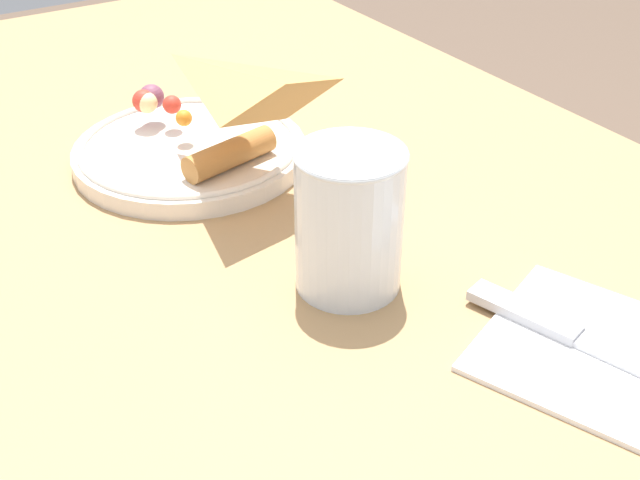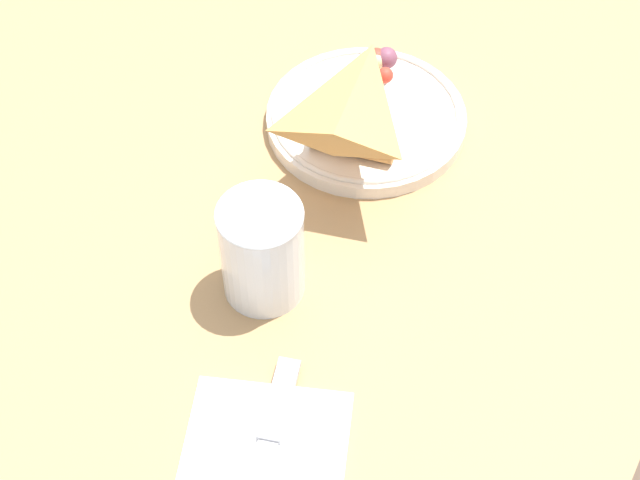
# 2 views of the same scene
# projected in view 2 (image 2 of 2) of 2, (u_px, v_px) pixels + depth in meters

# --- Properties ---
(dining_table) EXTENTS (1.28, 0.88, 0.70)m
(dining_table) POSITION_uv_depth(u_px,v_px,m) (252.00, 239.00, 1.05)
(dining_table) COLOR #A87F51
(dining_table) RESTS_ON ground_plane
(plate_pizza) EXTENTS (0.21, 0.21, 0.05)m
(plate_pizza) POSITION_uv_depth(u_px,v_px,m) (367.00, 113.00, 1.03)
(plate_pizza) COLOR silver
(plate_pizza) RESTS_ON dining_table
(milk_glass) EXTENTS (0.08, 0.08, 0.11)m
(milk_glass) POSITION_uv_depth(u_px,v_px,m) (262.00, 252.00, 0.87)
(milk_glass) COLOR white
(milk_glass) RESTS_ON dining_table
(napkin_folded) EXTENTS (0.20, 0.19, 0.00)m
(napkin_folded) POSITION_uv_depth(u_px,v_px,m) (261.00, 472.00, 0.79)
(napkin_folded) COLOR white
(napkin_folded) RESTS_ON dining_table
(butter_knife) EXTENTS (0.21, 0.08, 0.01)m
(butter_knife) POSITION_uv_depth(u_px,v_px,m) (264.00, 457.00, 0.80)
(butter_knife) COLOR #B2B2B7
(butter_knife) RESTS_ON napkin_folded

